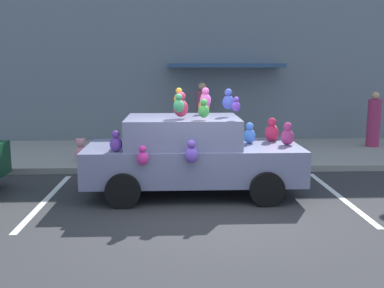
{
  "coord_description": "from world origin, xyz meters",
  "views": [
    {
      "loc": [
        -0.55,
        -7.19,
        2.52
      ],
      "look_at": [
        -0.17,
        1.92,
        0.9
      ],
      "focal_mm": 40.9,
      "sensor_mm": 36.0,
      "label": 1
    }
  ],
  "objects": [
    {
      "name": "parking_stripe_front",
      "position": [
        2.7,
        1.0,
        0.0
      ],
      "size": [
        0.12,
        3.6,
        0.01
      ],
      "primitive_type": "cube",
      "color": "silver",
      "rests_on": "ground"
    },
    {
      "name": "plush_covered_car",
      "position": [
        -0.21,
        1.32,
        0.81
      ],
      "size": [
        4.21,
        2.04,
        2.13
      ],
      "color": "slate",
      "rests_on": "ground"
    },
    {
      "name": "storefront_building",
      "position": [
        0.01,
        7.14,
        3.19
      ],
      "size": [
        24.0,
        1.25,
        6.4
      ],
      "color": "slate",
      "rests_on": "ground"
    },
    {
      "name": "parking_stripe_rear",
      "position": [
        -3.01,
        1.0,
        0.0
      ],
      "size": [
        0.12,
        3.6,
        0.01
      ],
      "primitive_type": "cube",
      "color": "silver",
      "rests_on": "ground"
    },
    {
      "name": "ground_plane",
      "position": [
        0.0,
        0.0,
        0.0
      ],
      "size": [
        60.0,
        60.0,
        0.0
      ],
      "primitive_type": "plane",
      "color": "#2D2D30"
    },
    {
      "name": "teddy_bear_on_sidewalk",
      "position": [
        -2.89,
        3.69,
        0.43
      ],
      "size": [
        0.32,
        0.27,
        0.61
      ],
      "color": "pink",
      "rests_on": "sidewalk"
    },
    {
      "name": "pedestrian_near_shopfront",
      "position": [
        0.32,
        6.22,
        1.03
      ],
      "size": [
        0.38,
        0.38,
        1.89
      ],
      "color": "#94435E",
      "rests_on": "sidewalk"
    },
    {
      "name": "pedestrian_walking_past",
      "position": [
        5.41,
        5.53,
        0.9
      ],
      "size": [
        0.38,
        0.38,
        1.63
      ],
      "color": "#A32D5B",
      "rests_on": "sidewalk"
    },
    {
      "name": "sidewalk",
      "position": [
        0.0,
        5.0,
        0.07
      ],
      "size": [
        24.0,
        4.0,
        0.15
      ],
      "primitive_type": "cube",
      "color": "gray",
      "rests_on": "ground"
    }
  ]
}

